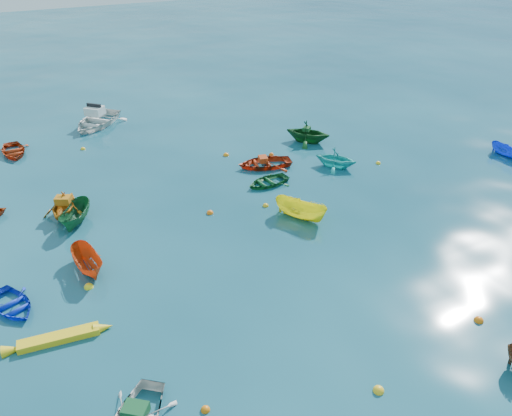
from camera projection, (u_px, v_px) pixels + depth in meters
name	position (u px, v px, depth m)	size (l,w,h in m)	color
ground	(306.00, 266.00, 22.24)	(160.00, 160.00, 0.00)	#093748
dinghy_blue_sw	(13.00, 308.00, 19.88)	(1.86, 2.60, 0.54)	#102DC9
dinghy_orange_w	(66.00, 215.00, 26.07)	(2.25, 2.61, 1.37)	#C36E12
sampan_yellow_mid	(300.00, 218.00, 25.79)	(1.11, 2.93, 1.13)	yellow
dinghy_green_e	(268.00, 184.00, 29.04)	(1.88, 2.63, 0.54)	#145728
dinghy_cyan_se	(335.00, 167.00, 31.05)	(2.21, 2.56, 1.35)	#1CB1AE
sampan_orange_n	(90.00, 270.00, 22.00)	(1.04, 2.75, 1.06)	#C74312
dinghy_green_n	(307.00, 142.00, 34.49)	(2.60, 3.02, 1.59)	#114C1B
dinghy_red_ne	(265.00, 166.00, 31.11)	(2.39, 3.34, 0.69)	#AE2C0E
sampan_blue_far	(506.00, 156.00, 32.43)	(0.87, 2.32, 0.90)	blue
dinghy_red_far	(14.00, 154.00, 32.72)	(2.16, 3.02, 0.63)	#A32C0D
sampan_green_far	(78.00, 223.00, 25.36)	(1.05, 2.79, 1.08)	#125029
kayak_yellow	(60.00, 340.00, 18.37)	(0.52, 3.56, 0.35)	yellow
motorboat_white	(97.00, 125.00, 37.21)	(3.34, 4.67, 1.57)	white
tarp_green_a	(136.00, 411.00, 15.20)	(0.74, 0.56, 0.36)	#134F28
tarp_orange_a	(63.00, 200.00, 25.68)	(0.76, 0.57, 0.37)	#B76A12
tarp_green_b	(307.00, 129.00, 34.05)	(0.57, 0.43, 0.27)	#11461D
tarp_orange_b	(263.00, 159.00, 30.83)	(0.67, 0.51, 0.32)	#AF3812
buoy_or_a	(205.00, 410.00, 15.77)	(0.30, 0.30, 0.30)	orange
buoy_ye_a	(378.00, 391.00, 16.41)	(0.38, 0.38, 0.38)	yellow
buoy_or_b	(479.00, 321.00, 19.25)	(0.37, 0.37, 0.37)	orange
buoy_ye_b	(89.00, 287.00, 20.98)	(0.39, 0.39, 0.39)	yellow
buoy_or_c	(210.00, 213.00, 26.20)	(0.36, 0.36, 0.36)	orange
buoy_ye_c	(266.00, 206.00, 26.85)	(0.33, 0.33, 0.33)	gold
buoy_or_d	(271.00, 155.00, 32.58)	(0.33, 0.33, 0.33)	#F55B0D
buoy_ye_d	(83.00, 149.00, 33.38)	(0.32, 0.32, 0.32)	yellow
buoy_or_e	(226.00, 155.00, 32.52)	(0.38, 0.38, 0.38)	orange
buoy_ye_e	(378.00, 164.00, 31.45)	(0.32, 0.32, 0.32)	yellow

